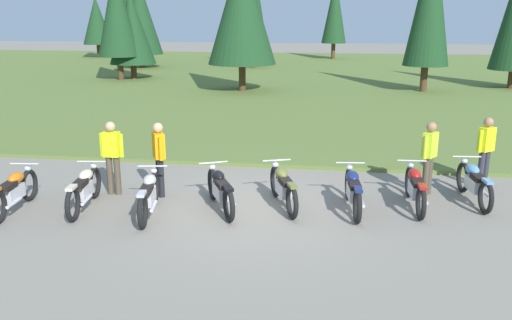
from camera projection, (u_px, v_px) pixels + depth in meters
The scene contains 15 objects.
ground_plane at pixel (252, 209), 11.19m from camera, with size 140.00×140.00×0.00m, color gray.
grass_moorland at pixel (310, 76), 35.17m from camera, with size 80.00×44.00×0.10m, color #5B7033.
forest_treeline at pixel (225, 13), 35.57m from camera, with size 34.24×25.04×8.31m.
motorcycle_orange at pixel (14, 191), 10.93m from camera, with size 0.62×2.10×0.88m.
motorcycle_cream at pixel (84, 189), 11.10m from camera, with size 0.64×2.09×0.88m.
motorcycle_silver at pixel (149, 194), 10.75m from camera, with size 0.68×2.09×0.88m.
motorcycle_black at pixel (220, 189), 11.04m from camera, with size 1.05×1.94×0.88m.
motorcycle_olive at pixel (283, 187), 11.21m from camera, with size 0.91×2.01×0.88m.
motorcycle_navy at pixel (353, 190), 11.00m from camera, with size 0.62×2.10×0.88m.
motorcycle_red at pixel (415, 188), 11.17m from camera, with size 0.62×2.10×0.88m.
motorcycle_sky_blue at pixel (474, 182), 11.50m from camera, with size 0.62×2.10×0.88m.
rider_near_row_end at pixel (429, 154), 11.84m from camera, with size 0.38×0.47×1.67m.
rider_checking_bike at pixel (159, 155), 11.76m from camera, with size 0.37×0.49×1.67m.
rider_with_back_turned at pixel (112, 153), 11.88m from camera, with size 0.55×0.23×1.67m.
rider_in_hivis_vest at pixel (486, 148), 12.36m from camera, with size 0.44×0.40×1.67m.
Camera 1 is at (1.63, -10.41, 3.92)m, focal length 37.46 mm.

